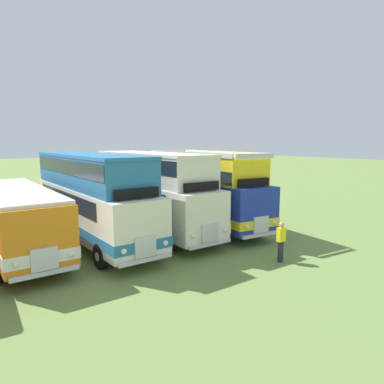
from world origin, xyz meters
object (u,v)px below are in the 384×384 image
Objects in this scene: bus_seventh_in_row at (91,194)px; marshal_person at (281,242)px; bus_sixth_in_row at (17,216)px; bus_eighth_in_row at (151,189)px; bus_ninth_in_row at (203,187)px.

marshal_person is (5.67, -7.42, -1.59)m from bus_seventh_in_row.
bus_seventh_in_row is at bearing -3.09° from bus_sixth_in_row.
bus_sixth_in_row is at bearing 179.44° from bus_eighth_in_row.
bus_seventh_in_row is 1.04× the size of bus_ninth_in_row.
bus_ninth_in_row reaches higher than bus_sixth_in_row.
bus_eighth_in_row is at bearing 177.05° from bus_ninth_in_row.
bus_eighth_in_row is at bearing -0.56° from bus_sixth_in_row.
bus_sixth_in_row reaches higher than marshal_person.
marshal_person is (9.09, -7.61, -0.86)m from bus_sixth_in_row.
marshal_person is at bearing -73.39° from bus_eighth_in_row.
bus_ninth_in_row is at bearing -2.95° from bus_eighth_in_row.
bus_eighth_in_row is 8.02m from marshal_person.
bus_sixth_in_row is 11.88m from marshal_person.
bus_ninth_in_row is (10.28, -0.24, 0.61)m from bus_sixth_in_row.
bus_seventh_in_row is at bearing 179.50° from bus_ninth_in_row.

